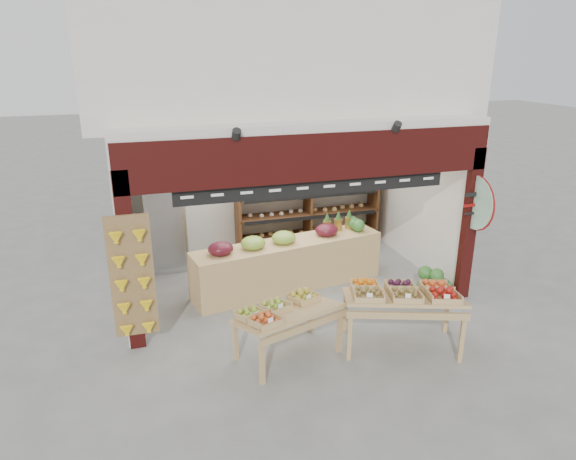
# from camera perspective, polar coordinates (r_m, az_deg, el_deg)

# --- Properties ---
(ground) EXTENTS (60.00, 60.00, 0.00)m
(ground) POSITION_cam_1_polar(r_m,az_deg,el_deg) (9.33, 0.72, -6.81)
(ground) COLOR slate
(ground) RESTS_ON ground
(shop_structure) EXTENTS (6.36, 5.12, 5.40)m
(shop_structure) POSITION_cam_1_polar(r_m,az_deg,el_deg) (9.92, -2.17, 18.24)
(shop_structure) COLOR silver
(shop_structure) RESTS_ON ground
(banana_board) EXTENTS (0.60, 0.15, 1.80)m
(banana_board) POSITION_cam_1_polar(r_m,az_deg,el_deg) (7.43, -16.89, -5.34)
(banana_board) COLOR olive
(banana_board) RESTS_ON ground
(gift_sign) EXTENTS (0.04, 0.93, 0.92)m
(gift_sign) POSITION_cam_1_polar(r_m,az_deg,el_deg) (8.97, 20.12, 2.87)
(gift_sign) COLOR #ABD7BA
(gift_sign) RESTS_ON ground
(back_shelving) EXTENTS (3.11, 0.51, 1.91)m
(back_shelving) POSITION_cam_1_polar(r_m,az_deg,el_deg) (10.89, 2.26, 3.88)
(back_shelving) COLOR brown
(back_shelving) RESTS_ON ground
(refrigerator) EXTENTS (0.77, 0.77, 1.96)m
(refrigerator) POSITION_cam_1_polar(r_m,az_deg,el_deg) (10.28, -13.52, 1.06)
(refrigerator) COLOR silver
(refrigerator) RESTS_ON ground
(cardboard_stack) EXTENTS (1.06, 0.88, 0.69)m
(cardboard_stack) POSITION_cam_1_polar(r_m,az_deg,el_deg) (9.70, -6.32, -4.21)
(cardboard_stack) COLOR silver
(cardboard_stack) RESTS_ON ground
(mid_counter) EXTENTS (3.60, 1.29, 1.10)m
(mid_counter) POSITION_cam_1_polar(r_m,az_deg,el_deg) (9.28, -0.02, -3.68)
(mid_counter) COLOR tan
(mid_counter) RESTS_ON ground
(display_table_left) EXTENTS (1.61, 1.21, 0.93)m
(display_table_left) POSITION_cam_1_polar(r_m,az_deg,el_deg) (7.16, -0.87, -9.13)
(display_table_left) COLOR tan
(display_table_left) RESTS_ON ground
(display_table_right) EXTENTS (1.87, 1.42, 1.05)m
(display_table_right) POSITION_cam_1_polar(r_m,az_deg,el_deg) (7.54, 12.65, -6.97)
(display_table_right) COLOR tan
(display_table_right) RESTS_ON ground
(watermelon_pile) EXTENTS (0.68, 0.64, 0.49)m
(watermelon_pile) POSITION_cam_1_polar(r_m,az_deg,el_deg) (9.49, 15.97, -5.97)
(watermelon_pile) COLOR #194717
(watermelon_pile) RESTS_ON ground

